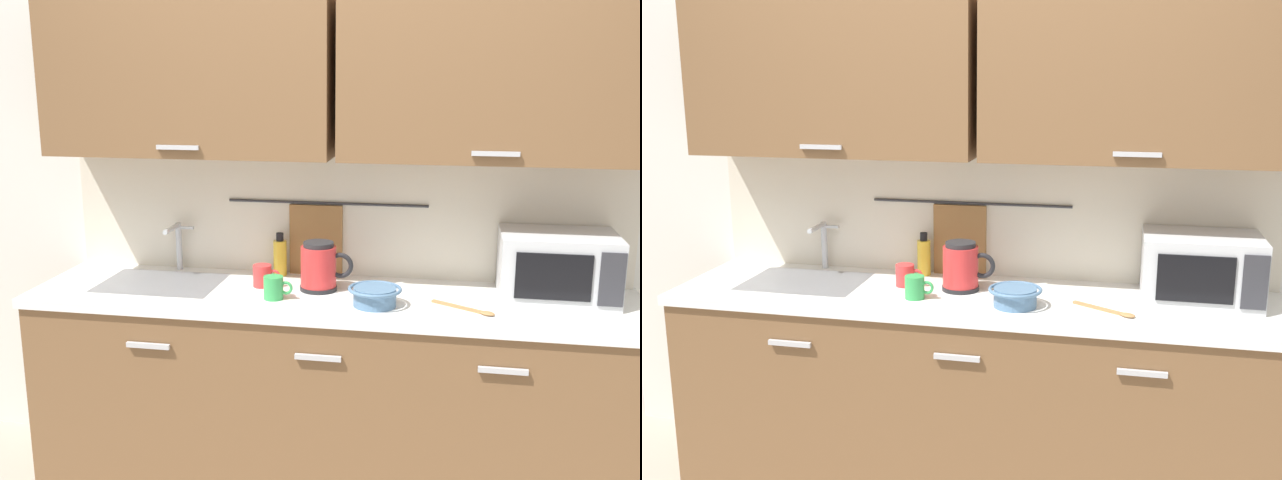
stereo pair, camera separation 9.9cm
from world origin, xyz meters
TOP-DOWN VIEW (x-y plane):
  - counter_unit at (-0.01, 0.30)m, footprint 2.53×0.64m
  - back_wall_assembly at (-0.00, 0.53)m, footprint 3.70×0.41m
  - sink_faucet at (-0.76, 0.53)m, footprint 0.09×0.17m
  - microwave at (0.91, 0.41)m, footprint 0.46×0.35m
  - electric_kettle at (-0.06, 0.34)m, footprint 0.23×0.16m
  - dish_soap_bottle at (-0.28, 0.53)m, footprint 0.06×0.06m
  - mug_near_sink at (-0.22, 0.19)m, footprint 0.12×0.08m
  - mixing_bowl at (0.19, 0.17)m, footprint 0.21×0.21m
  - mug_by_kettle at (-0.31, 0.35)m, footprint 0.12×0.08m
  - wooden_spoon at (0.57, 0.17)m, footprint 0.25×0.17m

SIDE VIEW (x-z plane):
  - counter_unit at x=-0.01m, z-range 0.01..0.91m
  - wooden_spoon at x=0.57m, z-range 0.90..0.91m
  - mixing_bowl at x=0.19m, z-range 0.91..0.98m
  - mug_near_sink at x=-0.22m, z-range 0.90..1.00m
  - mug_by_kettle at x=-0.31m, z-range 0.90..1.00m
  - dish_soap_bottle at x=-0.28m, z-range 0.89..1.08m
  - electric_kettle at x=-0.06m, z-range 0.90..1.11m
  - microwave at x=0.91m, z-range 0.90..1.17m
  - sink_faucet at x=-0.76m, z-range 0.93..1.15m
  - back_wall_assembly at x=0.00m, z-range 0.27..2.77m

